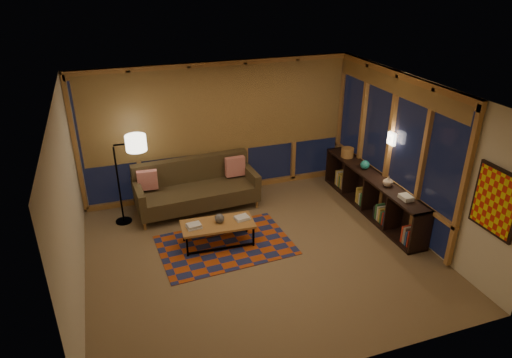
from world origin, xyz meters
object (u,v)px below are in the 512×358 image
object	(u,v)px
coffee_table	(218,234)
sofa	(197,187)
floor_lamp	(118,181)
bookshelf	(371,194)

from	to	relation	value
coffee_table	sofa	bearing A→B (deg)	96.20
sofa	floor_lamp	bearing A→B (deg)	177.70
sofa	coffee_table	size ratio (longest dim) A/B	1.88
sofa	floor_lamp	distance (m)	1.46
coffee_table	bookshelf	distance (m)	3.07
floor_lamp	bookshelf	bearing A→B (deg)	-12.85
coffee_table	floor_lamp	world-z (taller)	floor_lamp
coffee_table	floor_lamp	xyz separation A→B (m)	(-1.48, 1.29, 0.63)
sofa	bookshelf	size ratio (longest dim) A/B	0.76
sofa	floor_lamp	xyz separation A→B (m)	(-1.41, -0.03, 0.36)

